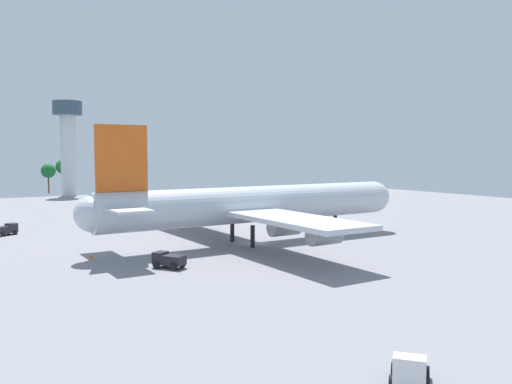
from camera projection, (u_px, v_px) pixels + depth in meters
The scene contains 10 objects.
ground_plane at pixel (256, 243), 88.22m from camera, with size 237.55×237.55×0.00m, color gray.
cargo_airplane at pixel (255, 205), 87.60m from camera, with size 59.39×53.83×19.08m.
baggage_tug at pixel (410, 370), 34.08m from camera, with size 4.09×3.94×2.31m.
cargo_loader at pixel (176, 219), 111.19m from camera, with size 3.62×4.51×2.42m.
maintenance_van at pixel (169, 260), 69.05m from camera, with size 3.93×4.59×2.06m.
pushback_tractor at pixel (6, 229), 96.78m from camera, with size 4.41×3.62×2.06m.
safety_cone_nose at pixel (380, 230), 100.67m from camera, with size 0.56×0.56×0.81m, color orange.
safety_cone_tail at pixel (92, 256), 75.52m from camera, with size 0.47×0.47×0.67m, color orange.
control_tower at pixel (68, 137), 183.74m from camera, with size 9.93×9.93×33.02m.
tree_line_backdrop at pixel (17, 168), 190.35m from camera, with size 111.27×7.12×14.95m.
Camera 1 is at (-46.52, -73.92, 15.08)m, focal length 37.04 mm.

